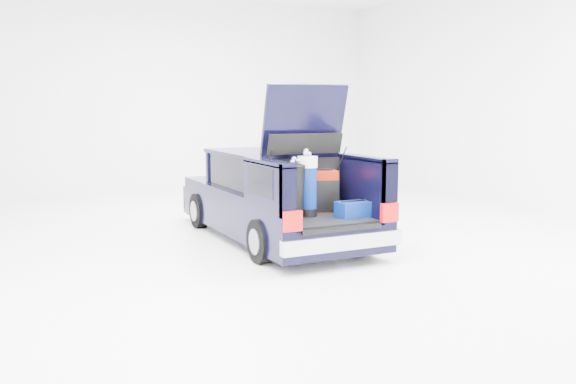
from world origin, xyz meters
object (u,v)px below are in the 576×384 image
car (272,198)px  red_suitcase (324,191)px  blue_golf_bag (307,186)px  black_golf_bag (295,192)px  blue_duffel (353,209)px

car → red_suitcase: size_ratio=7.18×
car → blue_golf_bag: size_ratio=4.83×
red_suitcase → black_golf_bag: (-0.69, -0.43, 0.08)m
black_golf_bag → blue_duffel: size_ratio=1.85×
red_suitcase → blue_golf_bag: blue_golf_bag is taller
car → blue_golf_bag: 1.45m
red_suitcase → car: bearing=117.4°
car → black_golf_bag: size_ratio=5.36×
car → blue_duffel: 1.84m
black_golf_bag → blue_duffel: 0.90m
car → black_golf_bag: car is taller
car → blue_duffel: bearing=-75.4°
car → black_golf_bag: (-0.38, -1.63, 0.32)m
car → blue_golf_bag: car is taller
red_suitcase → blue_golf_bag: 0.44m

